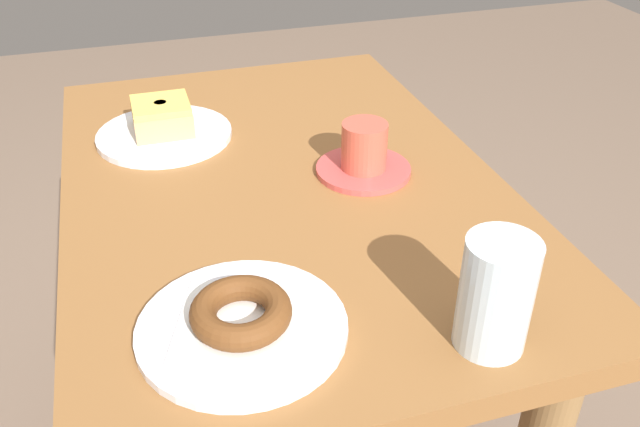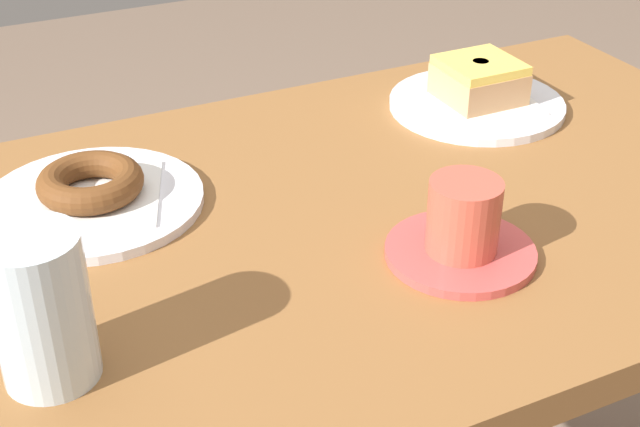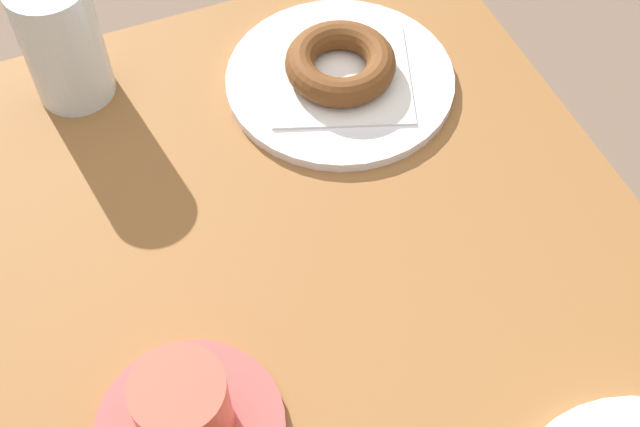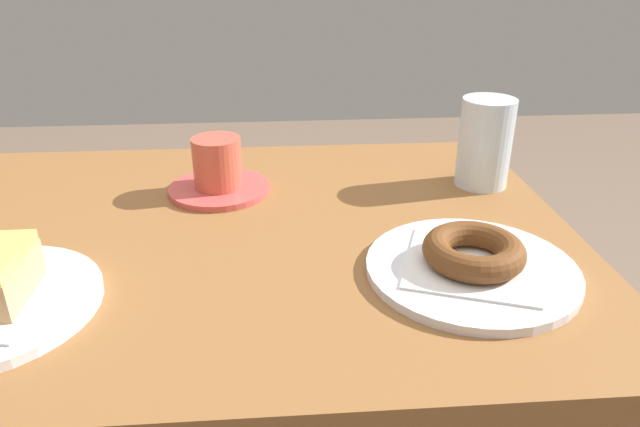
{
  "view_description": "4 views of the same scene",
  "coord_description": "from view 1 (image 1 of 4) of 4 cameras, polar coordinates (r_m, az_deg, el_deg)",
  "views": [
    {
      "loc": [
        0.86,
        -0.2,
        1.26
      ],
      "look_at": [
        0.14,
        0.02,
        0.77
      ],
      "focal_mm": 37.79,
      "sensor_mm": 36.0,
      "label": 1
    },
    {
      "loc": [
        0.45,
        0.71,
        1.23
      ],
      "look_at": [
        0.12,
        0.02,
        0.77
      ],
      "focal_mm": 50.32,
      "sensor_mm": 36.0,
      "label": 2
    },
    {
      "loc": [
        -0.24,
        0.12,
        1.36
      ],
      "look_at": [
        0.15,
        -0.04,
        0.78
      ],
      "focal_mm": 46.74,
      "sensor_mm": 36.0,
      "label": 3
    },
    {
      "loc": [
        0.1,
        -0.66,
        1.09
      ],
      "look_at": [
        0.15,
        -0.04,
        0.79
      ],
      "focal_mm": 32.51,
      "sensor_mm": 36.0,
      "label": 4
    }
  ],
  "objects": [
    {
      "name": "napkin_glazed_square",
      "position": [
        1.17,
        -13.07,
        6.81
      ],
      "size": [
        0.15,
        0.15,
        0.0
      ],
      "primitive_type": "cube",
      "rotation": [
        0.0,
        0.0,
        -0.16
      ],
      "color": "white",
      "rests_on": "plate_glazed_square"
    },
    {
      "name": "napkin_chocolate_ring",
      "position": [
        0.75,
        -6.64,
        -9.21
      ],
      "size": [
        0.18,
        0.18,
        0.0
      ],
      "primitive_type": "cube",
      "rotation": [
        0.0,
        0.0,
        -0.34
      ],
      "color": "white",
      "rests_on": "plate_chocolate_ring"
    },
    {
      "name": "coffee_cup",
      "position": [
        1.02,
        3.74,
        5.07
      ],
      "size": [
        0.15,
        0.15,
        0.08
      ],
      "color": "#CB4C49",
      "rests_on": "table"
    },
    {
      "name": "table",
      "position": [
        1.11,
        -3.02,
        -3.98
      ],
      "size": [
        0.95,
        0.64,
        0.75
      ],
      "color": "brown",
      "rests_on": "ground_plane"
    },
    {
      "name": "donut_chocolate_ring",
      "position": [
        0.73,
        -6.72,
        -8.27
      ],
      "size": [
        0.11,
        0.11,
        0.03
      ],
      "primitive_type": "torus",
      "color": "brown",
      "rests_on": "napkin_chocolate_ring"
    },
    {
      "name": "plate_chocolate_ring",
      "position": [
        0.75,
        -6.6,
        -9.6
      ],
      "size": [
        0.23,
        0.23,
        0.01
      ],
      "primitive_type": "cylinder",
      "color": "white",
      "rests_on": "table"
    },
    {
      "name": "plate_glazed_square",
      "position": [
        1.17,
        -13.03,
        6.51
      ],
      "size": [
        0.22,
        0.22,
        0.01
      ],
      "primitive_type": "cylinder",
      "color": "white",
      "rests_on": "table"
    },
    {
      "name": "donut_glazed_square",
      "position": [
        1.15,
        -13.24,
        8.01
      ],
      "size": [
        0.09,
        0.09,
        0.05
      ],
      "color": "tan",
      "rests_on": "napkin_glazed_square"
    },
    {
      "name": "water_glass",
      "position": [
        0.72,
        14.67,
        -6.67
      ],
      "size": [
        0.08,
        0.08,
        0.13
      ],
      "primitive_type": "cylinder",
      "color": "silver",
      "rests_on": "table"
    }
  ]
}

